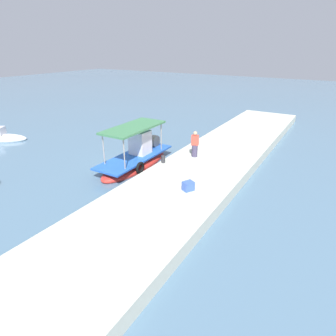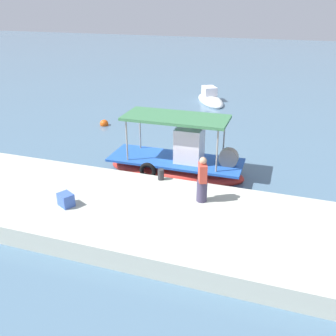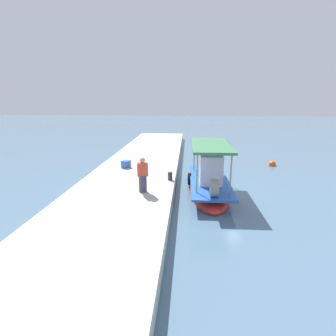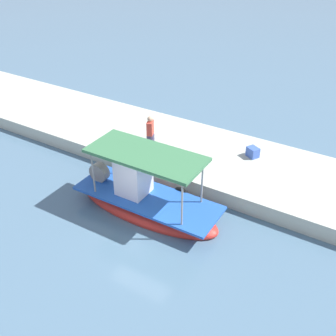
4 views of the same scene
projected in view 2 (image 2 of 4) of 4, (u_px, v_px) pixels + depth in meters
The scene contains 8 objects.
ground_plane at pixel (169, 167), 17.38m from camera, with size 120.00×120.00×0.00m, color slate.
dock_quay at pixel (124, 213), 13.05m from camera, with size 36.00×4.96×0.67m, color beige.
main_fishing_boat at pixel (178, 164), 16.51m from camera, with size 6.05×2.17×2.95m.
fisherman_near_bollard at pixel (202, 182), 12.83m from camera, with size 0.47×0.52×1.63m.
mooring_bollard at pixel (161, 174), 14.57m from camera, with size 0.24×0.24×0.43m, color #2D2D33.
cargo_crate at pixel (66, 200), 12.74m from camera, with size 0.51×0.40×0.45m, color #3C5EB9.
marker_buoy at pixel (104, 124), 22.91m from camera, with size 0.51×0.51×0.51m.
moored_boat_near at pixel (210, 99), 27.94m from camera, with size 3.25×4.17×1.32m.
Camera 2 is at (5.03, -15.03, 7.12)m, focal length 40.53 mm.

